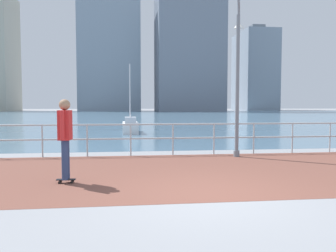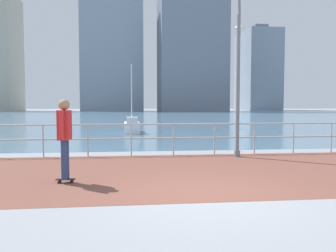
# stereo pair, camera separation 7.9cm
# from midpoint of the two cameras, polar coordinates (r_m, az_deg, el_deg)

# --- Properties ---
(ground) EXTENTS (220.00, 220.00, 0.00)m
(ground) POSITION_cam_midpoint_polar(r_m,az_deg,el_deg) (46.05, -4.51, 1.48)
(ground) COLOR gray
(brick_paving) EXTENTS (28.00, 5.52, 0.01)m
(brick_paving) POSITION_cam_midpoint_polar(r_m,az_deg,el_deg) (8.55, 3.55, -7.66)
(brick_paving) COLOR brown
(brick_paving) RESTS_ON ground
(harbor_water) EXTENTS (180.00, 88.00, 0.00)m
(harbor_water) POSITION_cam_midpoint_polar(r_m,az_deg,el_deg) (56.06, -4.84, 1.85)
(harbor_water) COLOR slate
(harbor_water) RESTS_ON ground
(waterfront_railing) EXTENTS (25.25, 0.06, 1.06)m
(waterfront_railing) POSITION_cam_midpoint_polar(r_m,az_deg,el_deg) (11.15, 1.13, -1.22)
(waterfront_railing) COLOR #B2BCC1
(waterfront_railing) RESTS_ON ground
(lamppost) EXTENTS (0.46, 0.79, 5.11)m
(lamppost) POSITION_cam_midpoint_polar(r_m,az_deg,el_deg) (11.20, 12.09, 9.43)
(lamppost) COLOR slate
(lamppost) RESTS_ON ground
(skateboarder) EXTENTS (0.41, 0.55, 1.79)m
(skateboarder) POSITION_cam_midpoint_polar(r_m,az_deg,el_deg) (7.42, -16.90, -1.10)
(skateboarder) COLOR black
(skateboarder) RESTS_ON ground
(sailboat_white) EXTENTS (0.95, 2.96, 4.13)m
(sailboat_white) POSITION_cam_midpoint_polar(r_m,az_deg,el_deg) (20.27, -6.06, -0.05)
(sailboat_white) COLOR white
(sailboat_white) RESTS_ON ground
(tower_brick) EXTENTS (10.68, 16.84, 27.62)m
(tower_brick) POSITION_cam_midpoint_polar(r_m,az_deg,el_deg) (116.51, 15.00, 9.01)
(tower_brick) COLOR #8493A3
(tower_brick) RESTS_ON ground
(tower_glass) EXTENTS (17.10, 11.66, 35.37)m
(tower_glass) POSITION_cam_midpoint_polar(r_m,az_deg,el_deg) (99.28, -9.37, 12.31)
(tower_glass) COLOR #8493A3
(tower_glass) RESTS_ON ground
(tower_steel) EXTENTS (17.71, 16.43, 44.89)m
(tower_steel) POSITION_cam_midpoint_polar(r_m,az_deg,el_deg) (96.31, 3.94, 15.50)
(tower_steel) COLOR slate
(tower_steel) RESTS_ON ground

